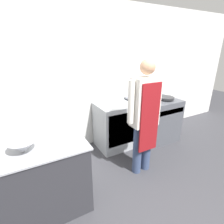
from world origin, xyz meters
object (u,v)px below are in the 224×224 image
at_px(saute_pan, 166,98).
at_px(fridge_unit, 114,126).
at_px(stove, 152,119).
at_px(mixing_bowl, 23,146).
at_px(stock_pot, 142,93).
at_px(sauce_pot, 157,93).
at_px(person_cook, 145,114).

bearing_deg(saute_pan, fridge_unit, 166.54).
distance_m(stove, mixing_bowl, 2.66).
distance_m(fridge_unit, mixing_bowl, 1.92).
xyz_separation_m(mixing_bowl, stock_pot, (2.27, 0.95, 0.08)).
bearing_deg(mixing_bowl, sauce_pot, 19.57).
distance_m(mixing_bowl, saute_pan, 2.75).
xyz_separation_m(stove, fridge_unit, (-0.88, 0.12, -0.00)).
distance_m(stove, sauce_pot, 0.58).
bearing_deg(stock_pot, mixing_bowl, -157.28).
xyz_separation_m(stove, saute_pan, (0.19, -0.14, 0.49)).
distance_m(mixing_bowl, stock_pot, 2.46).
xyz_separation_m(stove, sauce_pot, (0.19, 0.14, 0.53)).
bearing_deg(saute_pan, stove, 143.93).
relative_size(fridge_unit, sauce_pot, 5.44).
bearing_deg(saute_pan, sauce_pot, 90.00).
relative_size(person_cook, saute_pan, 5.57).
xyz_separation_m(fridge_unit, sauce_pot, (1.07, 0.02, 0.53)).
bearing_deg(mixing_bowl, saute_pan, 14.09).
relative_size(fridge_unit, stock_pot, 2.91).
height_order(stock_pot, saute_pan, stock_pot).
bearing_deg(stove, stock_pot, 146.64).
height_order(mixing_bowl, saute_pan, mixing_bowl).
bearing_deg(stove, saute_pan, -36.07).
distance_m(mixing_bowl, sauce_pot, 2.83).
xyz_separation_m(stock_pot, sauce_pot, (0.40, 0.00, -0.05)).
height_order(stove, mixing_bowl, mixing_bowl).
xyz_separation_m(mixing_bowl, sauce_pot, (2.67, 0.95, 0.02)).
bearing_deg(stock_pot, person_cook, -125.77).
bearing_deg(mixing_bowl, person_cook, 2.09).
relative_size(stove, saute_pan, 2.99).
relative_size(person_cook, sauce_pot, 10.69).
xyz_separation_m(stock_pot, saute_pan, (0.40, -0.28, -0.10)).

